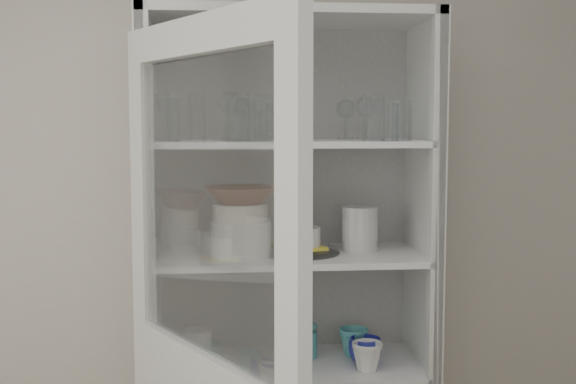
% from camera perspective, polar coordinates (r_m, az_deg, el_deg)
% --- Properties ---
extents(wall_back, '(3.60, 0.02, 2.60)m').
position_cam_1_polar(wall_back, '(2.78, -4.53, -3.24)').
color(wall_back, '#BCBCBA').
rests_on(wall_back, ground).
extents(pantry_cabinet, '(1.00, 0.45, 2.10)m').
position_cam_1_polar(pantry_cabinet, '(2.71, -0.12, -11.25)').
color(pantry_cabinet, '#B6B7AE').
rests_on(pantry_cabinet, floor).
extents(tumbler_0, '(0.09, 0.09, 0.16)m').
position_cam_1_polar(tumbler_0, '(2.40, -9.56, 5.83)').
color(tumbler_0, silver).
rests_on(tumbler_0, shelf_glass).
extents(tumbler_1, '(0.09, 0.09, 0.14)m').
position_cam_1_polar(tumbler_1, '(2.36, -4.01, 5.70)').
color(tumbler_1, silver).
rests_on(tumbler_1, shelf_glass).
extents(tumbler_2, '(0.08, 0.08, 0.13)m').
position_cam_1_polar(tumbler_2, '(2.40, -1.95, 5.62)').
color(tumbler_2, silver).
rests_on(tumbler_2, shelf_glass).
extents(tumbler_3, '(0.08, 0.08, 0.16)m').
position_cam_1_polar(tumbler_3, '(2.37, -2.40, 5.91)').
color(tumbler_3, silver).
rests_on(tumbler_3, shelf_glass).
extents(tumbler_4, '(0.10, 0.10, 0.15)m').
position_cam_1_polar(tumbler_4, '(2.42, 6.80, 5.83)').
color(tumbler_4, silver).
rests_on(tumbler_4, shelf_glass).
extents(tumbler_5, '(0.09, 0.09, 0.14)m').
position_cam_1_polar(tumbler_5, '(2.48, 8.97, 5.59)').
color(tumbler_5, silver).
rests_on(tumbler_5, shelf_glass).
extents(tumbler_6, '(0.08, 0.08, 0.13)m').
position_cam_1_polar(tumbler_6, '(2.46, 8.07, 5.50)').
color(tumbler_6, silver).
rests_on(tumbler_6, shelf_glass).
extents(tumbler_7, '(0.09, 0.09, 0.14)m').
position_cam_1_polar(tumbler_7, '(2.53, -9.34, 5.69)').
color(tumbler_7, silver).
rests_on(tumbler_7, shelf_glass).
extents(tumbler_8, '(0.09, 0.09, 0.14)m').
position_cam_1_polar(tumbler_8, '(2.50, -4.23, 5.73)').
color(tumbler_8, silver).
rests_on(tumbler_8, shelf_glass).
extents(tumbler_9, '(0.09, 0.09, 0.14)m').
position_cam_1_polar(tumbler_9, '(2.55, -2.51, 5.70)').
color(tumbler_9, silver).
rests_on(tumbler_9, shelf_glass).
extents(goblet_0, '(0.08, 0.08, 0.19)m').
position_cam_1_polar(goblet_0, '(2.59, -4.56, 6.23)').
color(goblet_0, silver).
rests_on(goblet_0, shelf_glass).
extents(goblet_1, '(0.08, 0.08, 0.17)m').
position_cam_1_polar(goblet_1, '(2.60, -0.95, 6.06)').
color(goblet_1, silver).
rests_on(goblet_1, shelf_glass).
extents(goblet_2, '(0.07, 0.07, 0.16)m').
position_cam_1_polar(goblet_2, '(2.68, 4.60, 5.88)').
color(goblet_2, silver).
rests_on(goblet_2, shelf_glass).
extents(goblet_3, '(0.08, 0.08, 0.17)m').
position_cam_1_polar(goblet_3, '(2.65, 6.12, 5.99)').
color(goblet_3, silver).
rests_on(goblet_3, shelf_glass).
extents(plate_stack_front, '(0.21, 0.21, 0.13)m').
position_cam_1_polar(plate_stack_front, '(2.50, -3.77, -3.68)').
color(plate_stack_front, silver).
rests_on(plate_stack_front, shelf_plates).
extents(plate_stack_back, '(0.22, 0.22, 0.07)m').
position_cam_1_polar(plate_stack_back, '(2.70, -4.93, -3.61)').
color(plate_stack_back, silver).
rests_on(plate_stack_back, shelf_plates).
extents(cream_bowl, '(0.21, 0.21, 0.06)m').
position_cam_1_polar(cream_bowl, '(2.48, -3.79, -1.58)').
color(cream_bowl, silver).
rests_on(cream_bowl, plate_stack_front).
extents(terracotta_bowl, '(0.27, 0.27, 0.06)m').
position_cam_1_polar(terracotta_bowl, '(2.48, -3.80, -0.23)').
color(terracotta_bowl, brown).
rests_on(terracotta_bowl, cream_bowl).
extents(glass_platter, '(0.33, 0.33, 0.02)m').
position_cam_1_polar(glass_platter, '(2.56, 0.87, -4.67)').
color(glass_platter, silver).
rests_on(glass_platter, shelf_plates).
extents(yellow_trivet, '(0.20, 0.20, 0.01)m').
position_cam_1_polar(yellow_trivet, '(2.56, 0.87, -4.37)').
color(yellow_trivet, yellow).
rests_on(yellow_trivet, glass_platter).
extents(white_ramekin, '(0.17, 0.17, 0.07)m').
position_cam_1_polar(white_ramekin, '(2.55, 0.87, -3.52)').
color(white_ramekin, silver).
rests_on(white_ramekin, yellow_trivet).
extents(grey_bowl_stack, '(0.13, 0.13, 0.16)m').
position_cam_1_polar(grey_bowl_stack, '(2.62, 5.69, -2.90)').
color(grey_bowl_stack, silver).
rests_on(grey_bowl_stack, shelf_plates).
extents(mug_blue, '(0.15, 0.15, 0.09)m').
position_cam_1_polar(mug_blue, '(2.66, 6.12, -12.36)').
color(mug_blue, '#1D2D9E').
rests_on(mug_blue, shelf_mugs).
extents(mug_teal, '(0.13, 0.13, 0.10)m').
position_cam_1_polar(mug_teal, '(2.74, 5.22, -11.72)').
color(mug_teal, teal).
rests_on(mug_teal, shelf_mugs).
extents(mug_white, '(0.12, 0.12, 0.10)m').
position_cam_1_polar(mug_white, '(2.58, 6.28, -12.81)').
color(mug_white, silver).
rests_on(mug_white, shelf_mugs).
extents(teal_jar, '(0.10, 0.10, 0.11)m').
position_cam_1_polar(teal_jar, '(2.72, 1.32, -11.72)').
color(teal_jar, teal).
rests_on(teal_jar, shelf_mugs).
extents(measuring_cups, '(0.10, 0.10, 0.04)m').
position_cam_1_polar(measuring_cups, '(2.60, -5.99, -13.41)').
color(measuring_cups, '#AAAAAA').
rests_on(measuring_cups, shelf_mugs).
extents(white_canister, '(0.13, 0.13, 0.12)m').
position_cam_1_polar(white_canister, '(2.67, -7.13, -11.97)').
color(white_canister, silver).
rests_on(white_canister, shelf_mugs).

